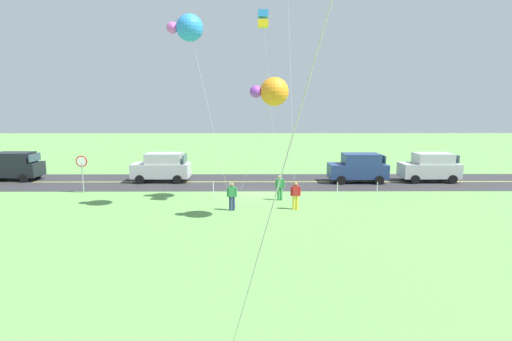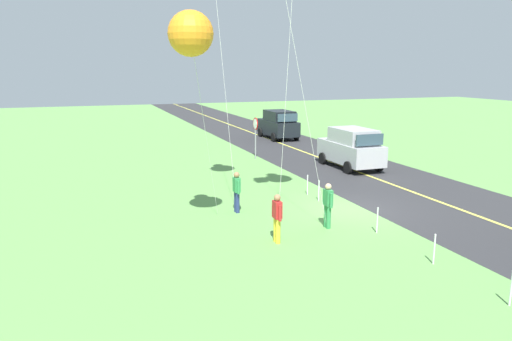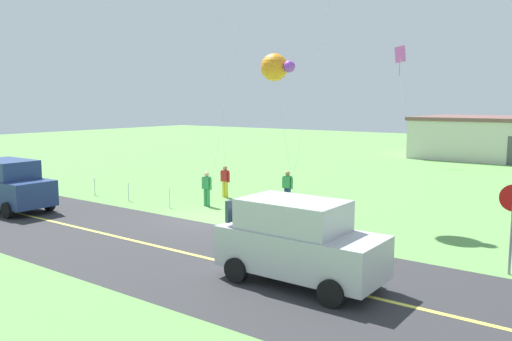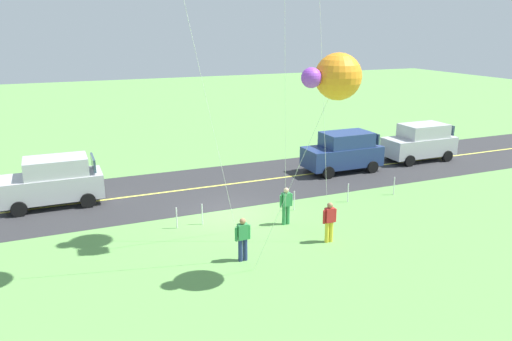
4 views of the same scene
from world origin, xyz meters
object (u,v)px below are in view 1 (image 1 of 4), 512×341
Objects in this scene: car_parked_west_far at (430,167)px; stop_sign at (82,167)px; car_suv_foreground at (162,167)px; kite_red_low at (263,19)px; kite_green_far at (273,92)px; kite_blue_mid at (188,28)px; car_parked_east_far at (13,166)px; person_child_watcher at (296,195)px; person_adult_companion at (232,195)px; car_parked_west_near at (358,168)px; person_adult_near at (280,187)px.

stop_sign is at bearing 8.94° from car_parked_west_far.
car_suv_foreground and car_parked_west_far have the same top height.
kite_red_low reaches higher than kite_green_far.
kite_blue_mid reaches higher than car_parked_west_far.
car_parked_east_far is 32.94m from car_parked_west_far.
car_parked_west_far is 2.75× the size of person_child_watcher.
kite_blue_mid is at bearing 160.16° from person_adult_companion.
kite_red_low is at bearing -81.21° from kite_green_far.
person_adult_companion is at bearing 13.38° from person_child_watcher.
person_adult_near is at bearing 42.16° from car_parked_west_near.
kite_blue_mid reaches higher than person_adult_near.
kite_red_low is at bearing 156.32° from car_parked_east_far.
kite_red_low is at bearing 161.99° from stop_sign.
car_parked_east_far and car_parked_west_near have the same top height.
kite_blue_mid is at bearing -23.45° from kite_green_far.
car_parked_west_near is at bearing -169.29° from stop_sign.
stop_sign is 11.34m from person_adult_companion.
person_adult_near is (-20.79, 6.82, -0.29)m from car_parked_east_far.
person_adult_near is (-13.22, 2.13, -0.94)m from stop_sign.
car_parked_west_far is 2.75× the size of person_adult_companion.
person_child_watcher is 9.77m from kite_red_low.
car_parked_west_far is (-32.93, 0.71, 0.00)m from car_parked_east_far.
kite_red_low reaches higher than car_parked_west_near.
person_adult_near is at bearing -61.21° from person_child_watcher.
car_parked_west_far is 25.68m from stop_sign.
kite_blue_mid is (17.16, 8.80, 8.70)m from car_parked_west_far.
car_parked_east_far is 0.42× the size of kite_blue_mid.
kite_blue_mid is at bearing 36.61° from car_parked_west_near.
car_suv_foreground is at bearing -0.27° from car_parked_west_far.
kite_red_low is (-19.67, 8.63, 9.29)m from car_parked_east_far.
person_child_watcher is at bearing 167.35° from kite_red_low.
stop_sign is 12.45m from kite_blue_mid.
car_parked_east_far is 8.93m from stop_sign.
stop_sign is 0.24× the size of kite_blue_mid.
stop_sign is 14.65m from person_child_watcher.
car_parked_west_near is (-27.25, 0.97, 0.00)m from car_parked_east_far.
kite_red_low is (-12.10, 3.93, 8.65)m from stop_sign.
person_child_watcher is (-3.61, -0.19, 0.00)m from person_adult_companion.
car_suv_foreground is 0.61× the size of kite_green_far.
kite_red_low is at bearing 126.78° from person_adult_near.
car_parked_west_near is 14.23m from kite_red_low.
kite_red_low reaches higher than person_child_watcher.
kite_blue_mid is (3.90, 0.88, -0.60)m from kite_red_low.
kite_green_far is (0.69, 4.56, 5.67)m from person_adult_near.
car_parked_west_far is 14.13m from person_child_watcher.
kite_red_low is 1.03× the size of kite_blue_mid.
car_parked_west_near is 2.75× the size of person_child_watcher.
person_child_watcher is 10.68m from kite_blue_mid.
stop_sign is 1.60× the size of person_child_watcher.
kite_blue_mid is at bearing 14.85° from person_child_watcher.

